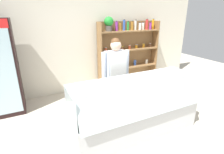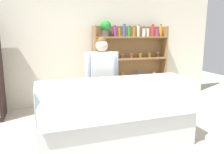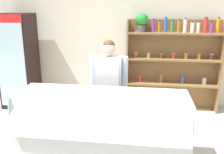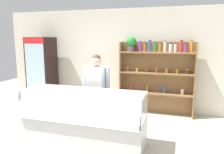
% 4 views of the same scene
% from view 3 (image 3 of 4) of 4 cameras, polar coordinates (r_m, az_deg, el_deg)
% --- Properties ---
extents(back_wall, '(6.80, 0.10, 2.70)m').
position_cam_3_polar(back_wall, '(5.37, 2.57, 7.98)').
color(back_wall, silver).
rests_on(back_wall, ground).
extents(drinks_fridge, '(0.67, 0.62, 1.96)m').
position_cam_3_polar(drinks_fridge, '(5.58, -20.57, 3.40)').
color(drinks_fridge, black).
rests_on(drinks_fridge, ground).
extents(shelving_unit, '(1.85, 0.29, 1.97)m').
position_cam_3_polar(shelving_unit, '(5.17, 13.19, 4.51)').
color(shelving_unit, olive).
rests_on(shelving_unit, ground).
extents(deli_display_case, '(2.25, 0.77, 1.01)m').
position_cam_3_polar(deli_display_case, '(3.51, -2.33, -14.53)').
color(deli_display_case, silver).
rests_on(deli_display_case, ground).
extents(shop_clerk, '(0.60, 0.25, 1.60)m').
position_cam_3_polar(shop_clerk, '(3.92, -0.72, -1.12)').
color(shop_clerk, '#2D2D38').
rests_on(shop_clerk, ground).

